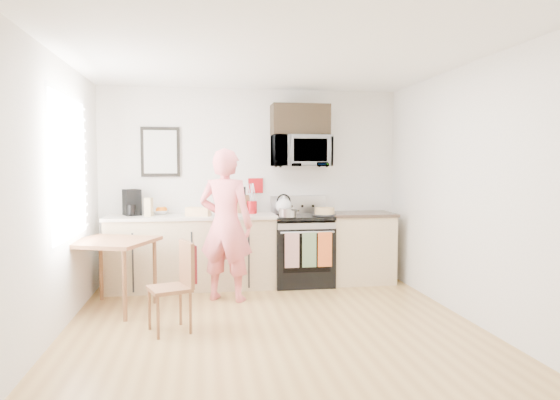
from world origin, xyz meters
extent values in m
plane|color=olive|center=(0.00, 0.00, 0.00)|extent=(4.60, 4.60, 0.00)
cube|color=silver|center=(0.00, 2.30, 1.30)|extent=(4.00, 0.04, 2.60)
cube|color=silver|center=(0.00, -2.30, 1.30)|extent=(4.00, 0.04, 2.60)
cube|color=silver|center=(-2.00, 0.00, 1.30)|extent=(0.04, 4.60, 2.60)
cube|color=silver|center=(2.00, 0.00, 1.30)|extent=(0.04, 4.60, 2.60)
cube|color=white|center=(0.00, 0.00, 2.60)|extent=(4.00, 4.60, 0.04)
cube|color=silver|center=(-1.98, 0.80, 1.55)|extent=(0.02, 1.40, 1.50)
cube|color=white|center=(-1.97, 0.80, 1.55)|extent=(0.01, 1.30, 1.40)
cube|color=tan|center=(-0.80, 2.00, 0.45)|extent=(2.10, 0.60, 0.90)
cube|color=beige|center=(-0.80, 2.00, 0.92)|extent=(2.14, 0.64, 0.04)
cube|color=tan|center=(1.43, 2.00, 0.45)|extent=(0.84, 0.60, 0.90)
cube|color=black|center=(1.43, 2.00, 0.92)|extent=(0.88, 0.64, 0.04)
cube|color=black|center=(0.63, 1.97, 0.39)|extent=(0.76, 0.65, 0.77)
cube|color=black|center=(0.63, 1.66, 0.45)|extent=(0.61, 0.02, 0.45)
cube|color=#A7A7AB|center=(0.63, 1.66, 0.78)|extent=(0.74, 0.02, 0.14)
cylinder|color=#A7A7AB|center=(0.63, 1.61, 0.74)|extent=(0.68, 0.02, 0.02)
cube|color=black|center=(0.63, 1.97, 0.90)|extent=(0.76, 0.65, 0.04)
cube|color=#A7A7AB|center=(0.63, 2.25, 1.04)|extent=(0.76, 0.08, 0.24)
cube|color=beige|center=(0.43, 1.61, 0.52)|extent=(0.18, 0.02, 0.44)
cube|color=#526F4A|center=(0.65, 1.61, 0.52)|extent=(0.18, 0.02, 0.44)
cube|color=#D4531F|center=(0.85, 1.61, 0.52)|extent=(0.18, 0.02, 0.44)
imported|color=#A7A7AB|center=(0.63, 2.08, 1.76)|extent=(0.76, 0.51, 0.42)
cube|color=black|center=(0.63, 2.12, 2.18)|extent=(0.76, 0.35, 0.40)
cube|color=black|center=(-1.20, 2.28, 1.75)|extent=(0.50, 0.03, 0.65)
cube|color=beige|center=(-1.20, 2.26, 1.75)|extent=(0.42, 0.01, 0.56)
cube|color=#A20D14|center=(0.05, 2.28, 1.30)|extent=(0.20, 0.02, 0.20)
imported|color=#E23E51|center=(-0.40, 1.35, 0.88)|extent=(0.76, 0.64, 1.77)
cube|color=brown|center=(-1.65, 1.14, 0.75)|extent=(0.82, 0.82, 0.04)
cylinder|color=brown|center=(-2.08, 0.94, 0.36)|extent=(0.05, 0.05, 0.73)
cylinder|color=brown|center=(-1.45, 0.70, 0.36)|extent=(0.05, 0.05, 0.73)
cylinder|color=brown|center=(-1.84, 1.57, 0.36)|extent=(0.05, 0.05, 0.73)
cylinder|color=brown|center=(-1.21, 1.33, 0.36)|extent=(0.05, 0.05, 0.73)
cube|color=brown|center=(-0.98, 0.30, 0.41)|extent=(0.46, 0.46, 0.04)
cube|color=brown|center=(-0.82, 0.36, 0.64)|extent=(0.16, 0.35, 0.43)
cube|color=#5D120F|center=(-0.80, 0.37, 0.65)|extent=(0.16, 0.32, 0.36)
cylinder|color=brown|center=(-1.07, 0.11, 0.20)|extent=(0.03, 0.03, 0.40)
cylinder|color=brown|center=(-0.79, 0.21, 0.20)|extent=(0.03, 0.03, 0.40)
cylinder|color=brown|center=(-1.18, 0.39, 0.20)|extent=(0.03, 0.03, 0.40)
cylinder|color=brown|center=(-0.89, 0.50, 0.20)|extent=(0.03, 0.03, 0.40)
cube|color=brown|center=(-0.12, 2.16, 1.06)|extent=(0.18, 0.19, 0.24)
cylinder|color=#A20D14|center=(-0.02, 2.09, 1.02)|extent=(0.13, 0.13, 0.17)
imported|color=white|center=(-1.21, 2.16, 0.97)|extent=(0.24, 0.24, 0.05)
cube|color=tan|center=(-1.33, 1.96, 1.05)|extent=(0.11, 0.11, 0.23)
cube|color=black|center=(-1.55, 2.11, 1.11)|extent=(0.26, 0.28, 0.33)
cylinder|color=black|center=(-1.55, 2.01, 1.02)|extent=(0.12, 0.12, 0.12)
cube|color=#DFB775|center=(-0.72, 1.89, 0.99)|extent=(0.33, 0.24, 0.11)
cylinder|color=black|center=(0.89, 1.82, 0.93)|extent=(0.31, 0.31, 0.02)
cylinder|color=tan|center=(0.89, 1.82, 0.99)|extent=(0.26, 0.26, 0.08)
sphere|color=white|center=(0.41, 2.10, 1.03)|extent=(0.21, 0.21, 0.21)
cone|color=white|center=(0.41, 2.10, 1.15)|extent=(0.07, 0.07, 0.07)
torus|color=black|center=(0.41, 2.10, 1.10)|extent=(0.19, 0.02, 0.19)
cylinder|color=#A7A7AB|center=(0.40, 1.75, 0.98)|extent=(0.22, 0.22, 0.11)
cylinder|color=black|center=(0.46, 1.60, 1.02)|extent=(0.09, 0.19, 0.02)
camera|label=1|loc=(-0.67, -4.43, 1.58)|focal=32.00mm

